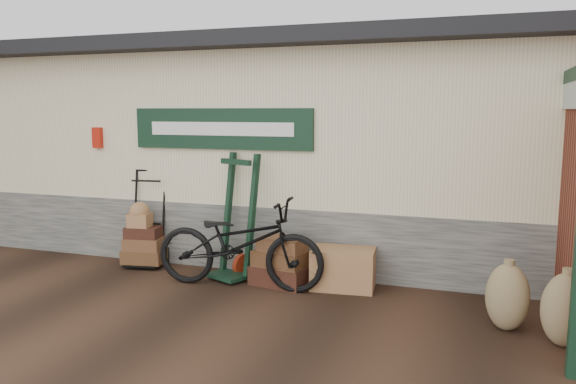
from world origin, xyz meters
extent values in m
plane|color=black|center=(0.00, 0.00, 0.00)|extent=(80.00, 80.00, 0.00)
cube|color=#4C4C47|center=(0.00, 2.75, 0.45)|extent=(14.00, 3.54, 0.90)
cube|color=beige|center=(0.00, 2.75, 1.95)|extent=(14.00, 3.50, 2.10)
cube|color=black|center=(0.00, 2.60, 3.10)|extent=(14.40, 4.10, 0.20)
cube|color=black|center=(-0.30, 0.97, 1.95)|extent=(2.60, 0.06, 0.55)
cube|color=white|center=(-0.30, 0.94, 1.95)|extent=(2.10, 0.01, 0.18)
cube|color=#B51C0C|center=(-2.30, 0.97, 1.80)|extent=(0.14, 0.10, 0.30)
cube|color=#194C2D|center=(3.88, 0.20, 2.35)|extent=(0.04, 2.40, 0.28)
cube|color=olive|center=(1.48, 0.68, 0.25)|extent=(0.81, 0.58, 0.50)
imported|color=black|center=(0.26, 0.28, 0.63)|extent=(0.90, 2.21, 1.26)
ellipsoid|color=olive|center=(3.35, -0.10, 0.34)|extent=(0.52, 0.47, 0.69)
ellipsoid|color=olive|center=(3.85, -0.35, 0.35)|extent=(0.50, 0.45, 0.71)
camera|label=1|loc=(3.04, -5.93, 2.19)|focal=35.00mm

